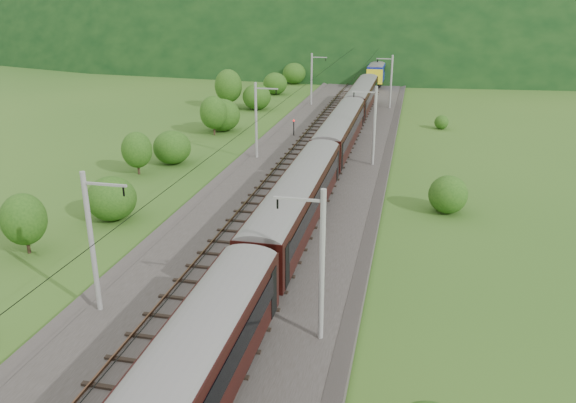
# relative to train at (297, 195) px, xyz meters

# --- Properties ---
(ground) EXTENTS (600.00, 600.00, 0.00)m
(ground) POSITION_rel_train_xyz_m (-2.40, -12.17, -3.52)
(ground) COLOR #2A561B
(ground) RESTS_ON ground
(railbed) EXTENTS (14.00, 220.00, 0.30)m
(railbed) POSITION_rel_train_xyz_m (-2.40, -2.17, -3.37)
(railbed) COLOR #38332D
(railbed) RESTS_ON ground
(track_left) EXTENTS (2.40, 220.00, 0.27)m
(track_left) POSITION_rel_train_xyz_m (-4.80, -2.17, -3.15)
(track_left) COLOR brown
(track_left) RESTS_ON railbed
(track_right) EXTENTS (2.40, 220.00, 0.27)m
(track_right) POSITION_rel_train_xyz_m (0.00, -2.17, -3.15)
(track_right) COLOR brown
(track_right) RESTS_ON railbed
(catenary_left) EXTENTS (2.54, 192.28, 8.00)m
(catenary_left) POSITION_rel_train_xyz_m (-8.52, 19.83, 0.98)
(catenary_left) COLOR gray
(catenary_left) RESTS_ON railbed
(catenary_right) EXTENTS (2.54, 192.28, 8.00)m
(catenary_right) POSITION_rel_train_xyz_m (3.72, 19.83, 0.98)
(catenary_right) COLOR gray
(catenary_right) RESTS_ON railbed
(overhead_wires) EXTENTS (4.83, 198.00, 0.03)m
(overhead_wires) POSITION_rel_train_xyz_m (-2.40, -2.17, 3.58)
(overhead_wires) COLOR black
(overhead_wires) RESTS_ON ground
(mountain_main) EXTENTS (504.00, 360.00, 244.00)m
(mountain_main) POSITION_rel_train_xyz_m (-2.40, 247.83, -3.52)
(mountain_main) COLOR black
(mountain_main) RESTS_ON ground
(mountain_ridge) EXTENTS (336.00, 280.00, 132.00)m
(mountain_ridge) POSITION_rel_train_xyz_m (-122.40, 287.83, -3.52)
(mountain_ridge) COLOR black
(mountain_ridge) RESTS_ON ground
(train) EXTENTS (2.97, 165.23, 5.17)m
(train) POSITION_rel_train_xyz_m (0.00, 0.00, 0.00)
(train) COLOR black
(train) RESTS_ON ground
(hazard_post_near) EXTENTS (0.16, 0.16, 1.49)m
(hazard_post_near) POSITION_rel_train_xyz_m (-2.94, 9.55, -2.48)
(hazard_post_near) COLOR red
(hazard_post_near) RESTS_ON railbed
(hazard_post_far) EXTENTS (0.15, 0.15, 1.39)m
(hazard_post_far) POSITION_rel_train_xyz_m (-2.13, 28.52, -2.53)
(hazard_post_far) COLOR red
(hazard_post_far) RESTS_ON railbed
(signal) EXTENTS (0.22, 0.22, 1.98)m
(signal) POSITION_rel_train_xyz_m (-6.85, 30.57, -2.06)
(signal) COLOR black
(signal) RESTS_ON railbed
(vegetation_left) EXTENTS (9.94, 140.90, 6.63)m
(vegetation_left) POSITION_rel_train_xyz_m (-16.70, 13.20, -0.92)
(vegetation_left) COLOR #1F4913
(vegetation_left) RESTS_ON ground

